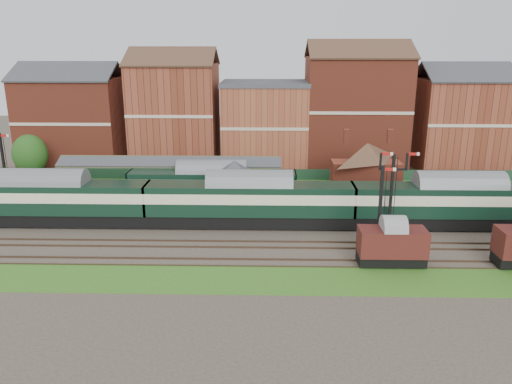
{
  "coord_description": "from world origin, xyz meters",
  "views": [
    {
      "loc": [
        0.44,
        -47.31,
        17.62
      ],
      "look_at": [
        -0.73,
        2.0,
        3.0
      ],
      "focal_mm": 35.0,
      "sensor_mm": 36.0,
      "label": 1
    }
  ],
  "objects_px": {
    "platform_railcar": "(212,184)",
    "semaphore_bracket": "(392,190)",
    "signal_box": "(235,187)",
    "dmu_train": "(250,200)",
    "goods_van_a": "(392,244)"
  },
  "relations": [
    {
      "from": "semaphore_bracket",
      "to": "signal_box",
      "type": "bearing_deg",
      "value": 159.08
    },
    {
      "from": "semaphore_bracket",
      "to": "platform_railcar",
      "type": "bearing_deg",
      "value": 153.15
    },
    {
      "from": "signal_box",
      "to": "platform_railcar",
      "type": "xyz_separation_m",
      "value": [
        -2.74,
        3.25,
        -0.67
      ]
    },
    {
      "from": "dmu_train",
      "to": "platform_railcar",
      "type": "height_order",
      "value": "dmu_train"
    },
    {
      "from": "platform_railcar",
      "to": "goods_van_a",
      "type": "relative_size",
      "value": 3.42
    },
    {
      "from": "signal_box",
      "to": "dmu_train",
      "type": "height_order",
      "value": "signal_box"
    },
    {
      "from": "dmu_train",
      "to": "signal_box",
      "type": "bearing_deg",
      "value": 117.46
    },
    {
      "from": "signal_box",
      "to": "semaphore_bracket",
      "type": "relative_size",
      "value": 0.73
    },
    {
      "from": "platform_railcar",
      "to": "semaphore_bracket",
      "type": "bearing_deg",
      "value": -26.85
    },
    {
      "from": "signal_box",
      "to": "dmu_train",
      "type": "distance_m",
      "value": 3.69
    },
    {
      "from": "semaphore_bracket",
      "to": "platform_railcar",
      "type": "xyz_separation_m",
      "value": [
        -17.78,
        9.0,
        -2.12
      ]
    },
    {
      "from": "dmu_train",
      "to": "platform_railcar",
      "type": "xyz_separation_m",
      "value": [
        -4.43,
        6.5,
        -0.23
      ]
    },
    {
      "from": "semaphore_bracket",
      "to": "goods_van_a",
      "type": "height_order",
      "value": "semaphore_bracket"
    },
    {
      "from": "goods_van_a",
      "to": "dmu_train",
      "type": "bearing_deg",
      "value": 143.21
    },
    {
      "from": "dmu_train",
      "to": "goods_van_a",
      "type": "xyz_separation_m",
      "value": [
        12.03,
        -9.0,
        -0.84
      ]
    }
  ]
}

